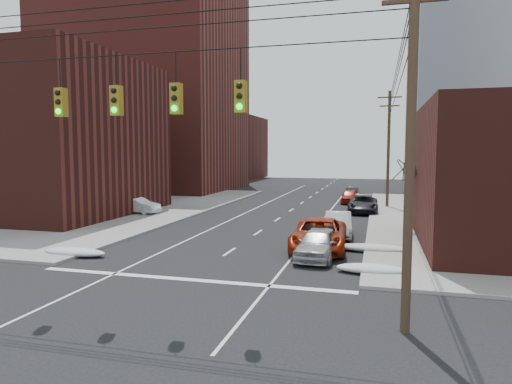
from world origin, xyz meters
The scene contains 24 objects.
ground centered at (0.00, 0.00, 0.00)m, with size 160.00×160.00×0.00m, color black.
sidewalk_nw centered at (-27.00, 27.00, 0.07)m, with size 40.00×40.00×0.15m, color gray.
building_brick_tall centered at (-24.00, 48.00, 15.00)m, with size 24.00×20.00×30.00m, color maroon.
building_brick_near centered at (-22.00, 22.00, 6.50)m, with size 20.00×16.00×13.00m, color #491B16.
building_brick_far centered at (-26.00, 74.00, 6.00)m, with size 22.00×18.00×12.00m, color #491B16.
building_glass centered at (24.00, 70.00, 11.00)m, with size 20.00×18.00×22.00m, color gray.
utility_pole_right centered at (8.50, 3.00, 5.78)m, with size 2.20×0.28×11.00m.
utility_pole_far centered at (8.50, 34.00, 5.78)m, with size 2.20×0.28×11.00m.
traffic_signals centered at (0.10, 2.97, 7.17)m, with size 17.00×0.42×2.02m.
bare_tree centered at (9.59, 20.00, 2.32)m, with size 2.09×2.20×4.93m.
snow_nw centered at (-7.40, 9.00, 0.21)m, with size 3.50×1.08×0.42m, color silver.
snow_ne centered at (7.40, 9.50, 0.21)m, with size 3.00×1.08×0.42m, color silver.
snow_east_far centered at (7.40, 14.00, 0.21)m, with size 4.00×1.08×0.42m, color silver.
red_pickup centered at (4.59, 13.68, 0.85)m, with size 2.84×6.15×1.71m, color #95280D.
parked_car_a centered at (4.80, 11.70, 0.77)m, with size 1.82×4.52×1.54m, color #AEAFB3.
parked_car_b centered at (5.24, 18.09, 0.76)m, with size 1.61×4.60×1.52m, color silver.
parked_car_c centered at (6.40, 29.90, 0.75)m, with size 2.50×5.42×1.51m, color black.
parked_car_d centered at (6.40, 31.09, 0.69)m, with size 1.93×4.75×1.38m, color #AFB0B4.
parked_car_e centered at (4.80, 36.91, 0.71)m, with size 1.67×4.15×1.42m, color maroon.
parked_car_f centered at (4.81, 41.32, 0.65)m, with size 1.37×3.92×1.29m, color black.
lot_car_a centered at (-12.02, 23.49, 0.81)m, with size 1.41×4.03×1.33m, color silver.
lot_car_b centered at (-14.20, 25.22, 0.91)m, with size 2.51×5.45×1.51m, color silver.
lot_car_c centered at (-19.26, 22.48, 0.79)m, with size 1.80×4.43×1.28m, color black.
lot_car_d centered at (-19.29, 28.21, 0.87)m, with size 1.70×4.22×1.44m, color silver.
Camera 1 is at (7.62, -10.88, 5.40)m, focal length 32.00 mm.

